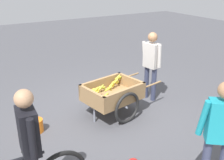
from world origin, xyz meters
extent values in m
plane|color=#47474C|center=(0.00, 0.00, 0.00)|extent=(24.00, 24.00, 0.00)
cube|color=#937047|center=(0.03, 0.08, 0.40)|extent=(1.23, 0.99, 0.10)
cube|color=#937047|center=(0.54, 0.17, 0.57)|extent=(0.20, 0.80, 0.24)
cube|color=#937047|center=(-0.48, -0.02, 0.57)|extent=(0.20, 0.80, 0.24)
cube|color=#937047|center=(-0.04, 0.44, 0.57)|extent=(1.09, 0.26, 0.24)
cube|color=#937047|center=(0.09, -0.29, 0.57)|extent=(1.09, 0.26, 0.24)
torus|color=black|center=(-0.05, 0.51, 0.32)|extent=(0.64, 0.17, 0.64)
torus|color=black|center=(0.11, -0.36, 0.32)|extent=(0.64, 0.17, 0.64)
cylinder|color=gray|center=(0.03, 0.08, 0.32)|extent=(0.20, 0.87, 0.04)
cylinder|color=#937047|center=(-0.85, 0.26, 0.55)|extent=(0.55, 0.14, 0.04)
cylinder|color=#937047|center=(-0.72, -0.41, 0.55)|extent=(0.55, 0.14, 0.04)
cylinder|color=gray|center=(0.49, 0.16, 0.18)|extent=(0.04, 0.04, 0.35)
ellipsoid|color=gold|center=(-0.02, 0.35, 0.54)|extent=(0.17, 0.07, 0.15)
ellipsoid|color=gold|center=(0.00, 0.36, 0.55)|extent=(0.18, 0.12, 0.04)
ellipsoid|color=gold|center=(0.02, 0.37, 0.56)|extent=(0.18, 0.06, 0.12)
ellipsoid|color=gold|center=(-0.23, -0.22, 0.56)|extent=(0.17, 0.12, 0.15)
ellipsoid|color=gold|center=(-0.21, -0.21, 0.57)|extent=(0.18, 0.06, 0.05)
ellipsoid|color=gold|center=(-0.19, -0.20, 0.58)|extent=(0.18, 0.08, 0.14)
ellipsoid|color=gold|center=(0.35, 0.01, 0.59)|extent=(0.18, 0.11, 0.13)
ellipsoid|color=gold|center=(0.36, 0.02, 0.60)|extent=(0.18, 0.06, 0.05)
ellipsoid|color=gold|center=(0.39, 0.03, 0.61)|extent=(0.17, 0.08, 0.15)
ellipsoid|color=gold|center=(0.38, -0.11, 0.53)|extent=(0.17, 0.08, 0.15)
ellipsoid|color=gold|center=(0.40, -0.10, 0.54)|extent=(0.19, 0.11, 0.08)
ellipsoid|color=gold|center=(0.41, -0.09, 0.55)|extent=(0.19, 0.10, 0.08)
ellipsoid|color=gold|center=(0.42, -0.08, 0.56)|extent=(0.18, 0.05, 0.13)
ellipsoid|color=gold|center=(-0.34, -0.29, 0.61)|extent=(0.18, 0.11, 0.13)
ellipsoid|color=gold|center=(-0.33, -0.28, 0.62)|extent=(0.19, 0.10, 0.09)
ellipsoid|color=gold|center=(-0.32, -0.27, 0.63)|extent=(0.19, 0.06, 0.09)
ellipsoid|color=gold|center=(-0.31, -0.26, 0.64)|extent=(0.18, 0.13, 0.13)
ellipsoid|color=gold|center=(0.34, 0.38, 0.59)|extent=(0.18, 0.06, 0.14)
ellipsoid|color=gold|center=(0.35, 0.39, 0.60)|extent=(0.18, 0.12, 0.09)
ellipsoid|color=gold|center=(0.36, 0.40, 0.61)|extent=(0.18, 0.06, 0.04)
ellipsoid|color=gold|center=(0.37, 0.41, 0.62)|extent=(0.19, 0.10, 0.10)
ellipsoid|color=gold|center=(0.38, 0.41, 0.63)|extent=(0.17, 0.06, 0.15)
ellipsoid|color=gold|center=(-0.23, -0.21, 0.56)|extent=(0.17, 0.11, 0.15)
ellipsoid|color=gold|center=(-0.21, -0.21, 0.57)|extent=(0.19, 0.05, 0.08)
ellipsoid|color=gold|center=(-0.20, -0.20, 0.58)|extent=(0.19, 0.11, 0.09)
ellipsoid|color=gold|center=(-0.19, -0.19, 0.59)|extent=(0.18, 0.11, 0.13)
ellipsoid|color=gold|center=(0.40, 0.09, 0.55)|extent=(0.18, 0.11, 0.14)
ellipsoid|color=gold|center=(0.41, 0.10, 0.56)|extent=(0.19, 0.08, 0.09)
ellipsoid|color=gold|center=(0.42, 0.11, 0.57)|extent=(0.19, 0.13, 0.05)
ellipsoid|color=gold|center=(0.43, 0.12, 0.58)|extent=(0.19, 0.09, 0.09)
ellipsoid|color=gold|center=(0.44, 0.12, 0.59)|extent=(0.17, 0.07, 0.15)
ellipsoid|color=gold|center=(0.13, -0.17, 0.53)|extent=(0.18, 0.06, 0.14)
ellipsoid|color=gold|center=(0.15, -0.16, 0.54)|extent=(0.18, 0.07, 0.05)
ellipsoid|color=gold|center=(0.17, -0.15, 0.55)|extent=(0.18, 0.11, 0.13)
ellipsoid|color=gold|center=(-0.12, -0.17, 0.52)|extent=(0.17, 0.12, 0.14)
ellipsoid|color=gold|center=(-0.10, -0.16, 0.53)|extent=(0.19, 0.09, 0.08)
ellipsoid|color=gold|center=(-0.09, -0.15, 0.54)|extent=(0.19, 0.10, 0.08)
ellipsoid|color=gold|center=(-0.08, -0.15, 0.55)|extent=(0.18, 0.09, 0.14)
ellipsoid|color=gold|center=(0.11, 0.10, 0.60)|extent=(0.18, 0.10, 0.15)
ellipsoid|color=gold|center=(0.13, 0.11, 0.61)|extent=(0.18, 0.13, 0.05)
ellipsoid|color=gold|center=(0.15, 0.12, 0.62)|extent=(0.19, 0.08, 0.13)
ellipsoid|color=gold|center=(0.37, -0.10, 0.52)|extent=(0.17, 0.06, 0.15)
ellipsoid|color=gold|center=(0.39, -0.09, 0.53)|extent=(0.19, 0.10, 0.09)
ellipsoid|color=gold|center=(0.40, -0.08, 0.54)|extent=(0.19, 0.09, 0.05)
ellipsoid|color=gold|center=(0.41, -0.07, 0.55)|extent=(0.18, 0.12, 0.10)
ellipsoid|color=gold|center=(0.41, -0.07, 0.56)|extent=(0.18, 0.07, 0.13)
cylinder|color=#333851|center=(-1.12, -0.02, 0.39)|extent=(0.11, 0.11, 0.78)
cylinder|color=#333851|center=(-1.08, -0.24, 0.39)|extent=(0.11, 0.11, 0.78)
cube|color=#B7B2AD|center=(-1.10, -0.13, 1.05)|extent=(0.26, 0.37, 0.55)
sphere|color=#9E704C|center=(-1.10, -0.13, 1.46)|extent=(0.21, 0.21, 0.21)
cylinder|color=#B7B2AD|center=(-1.14, 0.08, 1.08)|extent=(0.08, 0.10, 0.50)
cylinder|color=#B7B2AD|center=(-1.06, -0.35, 1.08)|extent=(0.08, 0.16, 0.50)
cylinder|color=black|center=(2.18, 1.57, 0.73)|extent=(0.60, 0.07, 0.04)
ellipsoid|color=black|center=(2.04, 1.57, 0.82)|extent=(0.20, 0.08, 0.06)
cube|color=black|center=(2.03, 1.58, 1.07)|extent=(0.22, 0.35, 0.56)
sphere|color=tan|center=(2.03, 1.58, 1.48)|extent=(0.21, 0.21, 0.21)
cylinder|color=black|center=(2.04, 1.80, 1.09)|extent=(0.08, 0.10, 0.50)
cylinder|color=black|center=(2.02, 1.36, 1.09)|extent=(0.08, 0.10, 0.50)
cylinder|color=orange|center=(1.58, -0.07, 0.12)|extent=(0.26, 0.26, 0.25)
cube|color=teal|center=(-0.06, 2.54, 1.06)|extent=(0.39, 0.37, 0.56)
cylinder|color=teal|center=(0.11, 2.41, 1.09)|extent=(0.08, 0.16, 0.51)
camera|label=1|loc=(2.52, 4.29, 2.74)|focal=42.58mm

